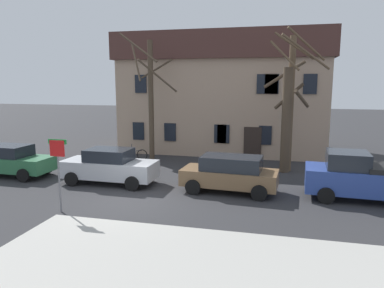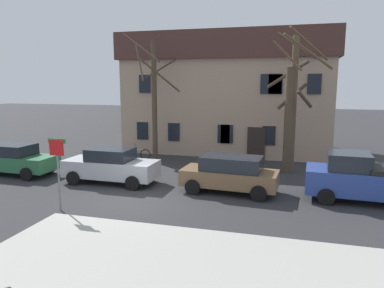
{
  "view_description": "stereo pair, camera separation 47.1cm",
  "coord_description": "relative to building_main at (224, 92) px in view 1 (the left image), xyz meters",
  "views": [
    {
      "loc": [
        5.88,
        -13.48,
        4.85
      ],
      "look_at": [
        2.12,
        1.93,
        2.18
      ],
      "focal_mm": 33.89,
      "sensor_mm": 36.0,
      "label": 1
    },
    {
      "loc": [
        6.33,
        -13.36,
        4.85
      ],
      "look_at": [
        2.12,
        1.93,
        2.18
      ],
      "focal_mm": 33.89,
      "sensor_mm": 36.0,
      "label": 2
    }
  ],
  "objects": [
    {
      "name": "street_sign_pole",
      "position": [
        -3.95,
        -14.78,
        -2.22
      ],
      "size": [
        0.76,
        0.07,
        2.8
      ],
      "color": "slate",
      "rests_on": "ground_plane"
    },
    {
      "name": "ground_plane",
      "position": [
        -1.84,
        -12.93,
        -4.18
      ],
      "size": [
        120.0,
        120.0,
        0.0
      ],
      "primitive_type": "plane",
      "color": "#2D2D30"
    },
    {
      "name": "tree_bare_mid",
      "position": [
        4.39,
        -6.16,
        -1.13
      ],
      "size": [
        2.52,
        2.53,
        6.12
      ],
      "color": "#4C3D2D",
      "rests_on": "ground_plane"
    },
    {
      "name": "bicycle_leaning",
      "position": [
        -4.9,
        -5.27,
        -3.82
      ],
      "size": [
        1.75,
        0.07,
        1.03
      ],
      "color": "black",
      "rests_on": "ground_plane"
    },
    {
      "name": "car_green_sedan",
      "position": [
        -9.8,
        -10.55,
        -3.36
      ],
      "size": [
        4.77,
        2.06,
        1.64
      ],
      "color": "#2D6B42",
      "rests_on": "ground_plane"
    },
    {
      "name": "tree_bare_near",
      "position": [
        -3.81,
        -5.1,
        -0.1
      ],
      "size": [
        3.32,
        2.92,
        7.78
      ],
      "color": "#4C3D2D",
      "rests_on": "ground_plane"
    },
    {
      "name": "car_brown_wagon",
      "position": [
        1.96,
        -10.71,
        -3.32
      ],
      "size": [
        4.35,
        2.15,
        1.65
      ],
      "color": "brown",
      "rests_on": "ground_plane"
    },
    {
      "name": "building_main",
      "position": [
        0.0,
        0.0,
        0.0
      ],
      "size": [
        14.49,
        7.09,
        8.21
      ],
      "color": "tan",
      "rests_on": "ground_plane"
    },
    {
      "name": "car_silver_sedan",
      "position": [
        -3.93,
        -10.68,
        -3.32
      ],
      "size": [
        4.61,
        2.0,
        1.72
      ],
      "color": "#B7BABF",
      "rests_on": "ground_plane"
    },
    {
      "name": "pickup_truck_blue",
      "position": [
        7.74,
        -10.48,
        -3.21
      ],
      "size": [
        5.29,
        2.41,
        2.02
      ],
      "color": "#2D4799",
      "rests_on": "ground_plane"
    },
    {
      "name": "tree_bare_far",
      "position": [
        4.6,
        -6.08,
        -0.09
      ],
      "size": [
        3.08,
        2.05,
        7.6
      ],
      "color": "brown",
      "rests_on": "ground_plane"
    }
  ]
}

